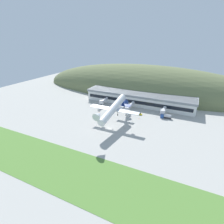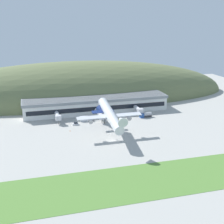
{
  "view_description": "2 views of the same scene",
  "coord_description": "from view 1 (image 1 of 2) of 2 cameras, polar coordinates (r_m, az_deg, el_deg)",
  "views": [
    {
      "loc": [
        46.19,
        -93.0,
        57.03
      ],
      "look_at": [
        0.45,
        3.31,
        10.86
      ],
      "focal_mm": 28.0,
      "sensor_mm": 36.0,
      "label": 1
    },
    {
      "loc": [
        -40.73,
        -146.62,
        61.8
      ],
      "look_at": [
        1.36,
        5.24,
        14.02
      ],
      "focal_mm": 50.0,
      "sensor_mm": 36.0,
      "label": 2
    }
  ],
  "objects": [
    {
      "name": "grass_strip_foreground",
      "position": [
        88.15,
        -14.31,
        -17.75
      ],
      "size": [
        297.34,
        27.9,
        0.08
      ],
      "primitive_type": "cube",
      "color": "#568438",
      "rests_on": "ground_plane"
    },
    {
      "name": "fuel_truck",
      "position": [
        138.3,
        17.19,
        -1.37
      ],
      "size": [
        8.11,
        2.75,
        3.21
      ],
      "color": "#264C99",
      "rests_on": "ground_plane"
    },
    {
      "name": "service_car_0",
      "position": [
        140.15,
        8.92,
        -0.62
      ],
      "size": [
        3.92,
        1.89,
        1.53
      ],
      "color": "gold",
      "rests_on": "ground_plane"
    },
    {
      "name": "ground_plane",
      "position": [
        118.47,
        -0.89,
        -5.37
      ],
      "size": [
        330.38,
        330.38,
        0.0
      ],
      "primitive_type": "plane",
      "color": "#ADAAA3"
    },
    {
      "name": "jetway_0",
      "position": [
        157.78,
        -2.73,
        3.74
      ],
      "size": [
        3.38,
        12.14,
        5.43
      ],
      "color": "silver",
      "rests_on": "ground_plane"
    },
    {
      "name": "hill_backdrop",
      "position": [
        203.35,
        10.4,
        6.74
      ],
      "size": [
        257.59,
        78.69,
        58.28
      ],
      "primitive_type": "ellipsoid",
      "color": "#667047",
      "rests_on": "ground_plane"
    },
    {
      "name": "terminal_building",
      "position": [
        161.12,
        8.72,
        4.62
      ],
      "size": [
        98.05,
        19.23,
        10.37
      ],
      "color": "white",
      "rests_on": "ground_plane"
    },
    {
      "name": "box_truck",
      "position": [
        150.15,
        2.67,
        1.65
      ],
      "size": [
        7.62,
        2.93,
        2.91
      ],
      "color": "silver",
      "rests_on": "ground_plane"
    },
    {
      "name": "cargo_airplane",
      "position": [
        117.9,
        0.54,
        1.11
      ],
      "size": [
        35.45,
        46.77,
        12.72
      ],
      "color": "silver"
    },
    {
      "name": "traffic_cone_1",
      "position": [
        142.48,
        -4.26,
        -0.13
      ],
      "size": [
        0.52,
        0.52,
        0.58
      ],
      "color": "orange",
      "rests_on": "ground_plane"
    },
    {
      "name": "jetway_1",
      "position": [
        145.59,
        5.79,
        1.93
      ],
      "size": [
        3.38,
        17.41,
        5.43
      ],
      "color": "silver",
      "rests_on": "ground_plane"
    },
    {
      "name": "service_car_1",
      "position": [
        148.24,
        -0.83,
        1.07
      ],
      "size": [
        3.97,
        1.78,
        1.63
      ],
      "color": "silver",
      "rests_on": "ground_plane"
    },
    {
      "name": "jetway_2",
      "position": [
        142.55,
        16.44,
        0.56
      ],
      "size": [
        3.38,
        11.6,
        5.43
      ],
      "color": "silver",
      "rests_on": "ground_plane"
    },
    {
      "name": "traffic_cone_0",
      "position": [
        133.28,
        8.76,
        -2.08
      ],
      "size": [
        0.52,
        0.52,
        0.58
      ],
      "color": "orange",
      "rests_on": "ground_plane"
    }
  ]
}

